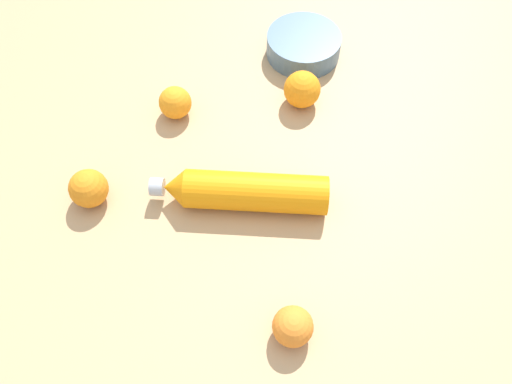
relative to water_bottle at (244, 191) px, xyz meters
name	(u,v)px	position (x,y,z in m)	size (l,w,h in m)	color
ground_plane	(272,210)	(-0.02, 0.05, -0.03)	(2.40, 2.40, 0.00)	tan
water_bottle	(244,191)	(0.00, 0.00, 0.00)	(0.24, 0.26, 0.07)	orange
orange_0	(89,188)	(0.18, -0.20, 0.00)	(0.07, 0.07, 0.07)	orange
orange_1	(175,103)	(-0.05, -0.24, 0.00)	(0.06, 0.06, 0.06)	orange
orange_2	(302,89)	(-0.25, -0.08, 0.00)	(0.07, 0.07, 0.07)	orange
orange_3	(293,326)	(0.12, 0.22, 0.00)	(0.06, 0.06, 0.06)	orange
ceramic_bowl	(304,45)	(-0.35, -0.17, -0.01)	(0.16, 0.16, 0.05)	slate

